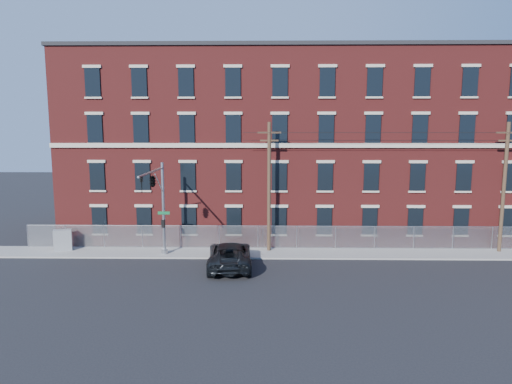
{
  "coord_description": "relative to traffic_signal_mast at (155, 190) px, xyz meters",
  "views": [
    {
      "loc": [
        1.55,
        -28.66,
        9.62
      ],
      "look_at": [
        1.01,
        4.0,
        4.98
      ],
      "focal_mm": 31.4,
      "sensor_mm": 36.0,
      "label": 1
    }
  ],
  "objects": [
    {
      "name": "sidewalk",
      "position": [
        18.0,
        2.82,
        -5.33
      ],
      "size": [
        65.0,
        3.0,
        0.12
      ],
      "primitive_type": "cube",
      "color": "gray",
      "rests_on": "ground"
    },
    {
      "name": "ground",
      "position": [
        6.0,
        -2.18,
        -5.39
      ],
      "size": [
        140.0,
        140.0,
        0.0
      ],
      "primitive_type": "plane",
      "color": "black",
      "rests_on": "ground"
    },
    {
      "name": "traffic_signal_mast",
      "position": [
        0.0,
        0.0,
        0.0
      ],
      "size": [
        0.9,
        6.75,
        7.0
      ],
      "color": "#9EA0A5",
      "rests_on": "ground"
    },
    {
      "name": "utility_pole_near",
      "position": [
        8.0,
        3.42,
        -0.05
      ],
      "size": [
        1.8,
        0.28,
        10.0
      ],
      "color": "#473423",
      "rests_on": "ground"
    },
    {
      "name": "utility_pole_mid",
      "position": [
        26.0,
        3.42,
        -0.05
      ],
      "size": [
        1.8,
        0.28,
        10.0
      ],
      "color": "#473423",
      "rests_on": "ground"
    },
    {
      "name": "chain_link_fence",
      "position": [
        18.0,
        4.12,
        -4.33
      ],
      "size": [
        59.06,
        0.06,
        1.85
      ],
      "color": "#A5A8AD",
      "rests_on": "ground"
    },
    {
      "name": "overhead_wires",
      "position": [
        26.0,
        3.42,
        3.73
      ],
      "size": [
        40.0,
        0.62,
        0.62
      ],
      "color": "black",
      "rests_on": "ground"
    },
    {
      "name": "mill_building",
      "position": [
        18.0,
        11.75,
        2.76
      ],
      "size": [
        55.3,
        14.32,
        16.3
      ],
      "color": "maroon",
      "rests_on": "ground"
    },
    {
      "name": "pickup_truck",
      "position": [
        5.21,
        -0.58,
        -4.51
      ],
      "size": [
        3.29,
        6.49,
        1.76
      ],
      "primitive_type": "imported",
      "rotation": [
        0.0,
        0.0,
        3.2
      ],
      "color": "black",
      "rests_on": "ground"
    },
    {
      "name": "utility_cabinet",
      "position": [
        -8.18,
        3.09,
        -4.44
      ],
      "size": [
        1.48,
        1.08,
        1.66
      ],
      "primitive_type": "cube",
      "rotation": [
        0.0,
        0.0,
        0.35
      ],
      "color": "gray",
      "rests_on": "sidewalk"
    }
  ]
}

